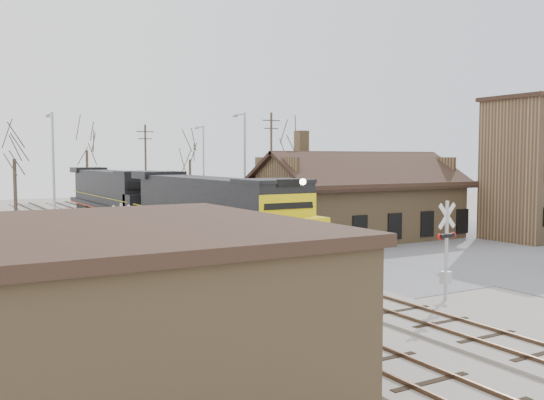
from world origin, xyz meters
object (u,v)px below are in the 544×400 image
(locomotive_trailing, at_px, (114,194))
(depot, at_px, (358,206))
(signal_tower, at_px, (533,170))
(locomotive_lead, at_px, (213,212))

(locomotive_trailing, bearing_deg, depot, -61.04)
(signal_tower, bearing_deg, depot, 146.03)
(locomotive_lead, bearing_deg, signal_tower, -15.70)
(depot, relative_size, signal_tower, 1.48)
(locomotive_lead, relative_size, locomotive_trailing, 1.00)
(depot, bearing_deg, locomotive_lead, -176.61)
(depot, relative_size, locomotive_trailing, 0.69)
(depot, height_order, locomotive_lead, depot)
(depot, xyz_separation_m, locomotive_trailing, (-11.99, 21.66, 0.17))
(locomotive_lead, bearing_deg, locomotive_trailing, 90.00)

